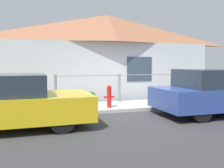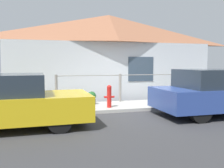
{
  "view_description": "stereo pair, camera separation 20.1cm",
  "coord_description": "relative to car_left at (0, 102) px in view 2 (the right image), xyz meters",
  "views": [
    {
      "loc": [
        -3.07,
        -7.44,
        1.58
      ],
      "look_at": [
        -0.69,
        0.3,
        0.9
      ],
      "focal_mm": 40.0,
      "sensor_mm": 36.0,
      "label": 1
    },
    {
      "loc": [
        -2.88,
        -7.5,
        1.58
      ],
      "look_at": [
        -0.69,
        0.3,
        0.9
      ],
      "focal_mm": 40.0,
      "sensor_mm": 36.0,
      "label": 2
    }
  ],
  "objects": [
    {
      "name": "car_left",
      "position": [
        0.0,
        0.0,
        0.0
      ],
      "size": [
        4.22,
        1.83,
        1.31
      ],
      "rotation": [
        0.0,
        0.0,
        0.01
      ],
      "color": "gold",
      "rests_on": "ground_plane"
    },
    {
      "name": "potted_plant_by_fence",
      "position": [
        0.2,
        2.52,
        -0.19
      ],
      "size": [
        0.51,
        0.51,
        0.64
      ],
      "color": "slate",
      "rests_on": "sidewalk"
    },
    {
      "name": "fire_hydrant",
      "position": [
        3.13,
        1.53,
        -0.16
      ],
      "size": [
        0.35,
        0.16,
        0.75
      ],
      "color": "red",
      "rests_on": "sidewalk"
    },
    {
      "name": "house",
      "position": [
        3.88,
        4.24,
        2.23
      ],
      "size": [
        8.97,
        2.23,
        3.68
      ],
      "color": "silver",
      "rests_on": "ground_plane"
    },
    {
      "name": "potted_plant_near_hydrant",
      "position": [
        2.69,
        2.31,
        -0.31
      ],
      "size": [
        0.32,
        0.32,
        0.46
      ],
      "color": "slate",
      "rests_on": "sidewalk"
    },
    {
      "name": "sidewalk",
      "position": [
        3.87,
        1.96,
        -0.6
      ],
      "size": [
        24.0,
        1.74,
        0.11
      ],
      "color": "#B2AFA8",
      "rests_on": "ground_plane"
    },
    {
      "name": "fence",
      "position": [
        3.87,
        2.68,
        0.04
      ],
      "size": [
        4.9,
        0.1,
        1.07
      ],
      "color": "gray",
      "rests_on": "sidewalk"
    },
    {
      "name": "potted_plant_corner",
      "position": [
        5.82,
        2.26,
        -0.26
      ],
      "size": [
        0.38,
        0.38,
        0.54
      ],
      "color": "#9E5638",
      "rests_on": "sidewalk"
    },
    {
      "name": "ground_plane",
      "position": [
        3.87,
        1.09,
        -0.66
      ],
      "size": [
        60.0,
        60.0,
        0.0
      ],
      "primitive_type": "plane",
      "color": "#38383A"
    },
    {
      "name": "car_right",
      "position": [
        6.24,
        0.0,
        0.04
      ],
      "size": [
        4.11,
        1.8,
        1.39
      ],
      "rotation": [
        0.0,
        0.0,
        0.0
      ],
      "color": "#2D4793",
      "rests_on": "ground_plane"
    }
  ]
}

